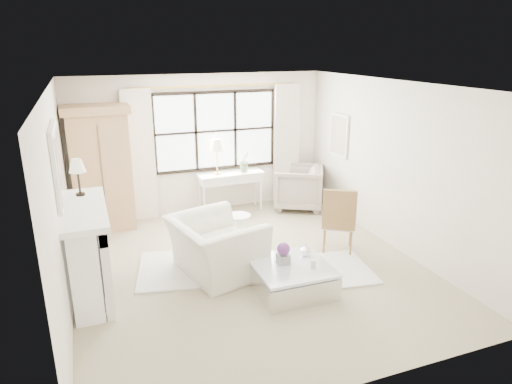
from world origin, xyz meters
TOP-DOWN VIEW (x-y plane):
  - floor at (0.00, 0.00)m, footprint 5.50×5.50m
  - ceiling at (0.00, 0.00)m, footprint 5.50×5.50m
  - wall_back at (0.00, 2.75)m, footprint 5.00×0.00m
  - wall_front at (0.00, -2.75)m, footprint 5.00×0.00m
  - wall_left at (-2.50, 0.00)m, footprint 0.00×5.50m
  - wall_right at (2.50, 0.00)m, footprint 0.00×5.50m
  - window_pane at (0.30, 2.73)m, footprint 2.40×0.02m
  - window_frame at (0.30, 2.72)m, footprint 2.50×0.04m
  - curtain_rod at (0.30, 2.67)m, footprint 3.30×0.04m
  - curtain_left at (-1.20, 2.65)m, footprint 0.55×0.10m
  - curtain_right at (1.80, 2.65)m, footprint 0.55×0.10m
  - fireplace at (-2.27, 0.00)m, footprint 0.58×1.66m
  - mirror_frame at (-2.47, 0.00)m, footprint 0.05×1.15m
  - mirror_glass at (-2.44, 0.00)m, footprint 0.02×1.00m
  - art_frame at (2.47, 1.70)m, footprint 0.04×0.62m
  - art_canvas at (2.45, 1.70)m, footprint 0.01×0.52m
  - mantel_lamp at (-2.26, 0.50)m, footprint 0.22×0.22m
  - armoire at (-1.91, 2.41)m, footprint 1.14×0.72m
  - console_table at (0.50, 2.45)m, footprint 1.32×0.50m
  - console_lamp at (0.24, 2.47)m, footprint 0.28×0.28m
  - orchid_plant at (0.80, 2.45)m, footprint 0.30×0.29m
  - side_table at (0.14, 0.90)m, footprint 0.40×0.40m
  - rug_left at (-0.72, 0.23)m, footprint 2.01×1.60m
  - rug_right at (0.94, -0.52)m, footprint 1.63×1.31m
  - club_armchair at (-0.51, 0.01)m, footprint 1.39×1.51m
  - wingback_chair at (1.86, 2.15)m, footprint 1.30×1.29m
  - french_chair at (1.54, 0.04)m, footprint 0.66×0.66m
  - coffee_table at (0.31, -0.83)m, footprint 1.02×1.02m
  - planter_box at (0.22, -0.74)m, footprint 0.19×0.19m
  - planter_flowers at (0.22, -0.74)m, footprint 0.17×0.17m
  - pillar_candle at (0.54, -1.02)m, footprint 0.08×0.08m
  - coffee_vase at (0.62, -0.63)m, footprint 0.16×0.16m

SIDE VIEW (x-z plane):
  - floor at x=0.00m, z-range 0.00..0.00m
  - rug_right at x=0.94m, z-range 0.00..0.03m
  - rug_left at x=-0.72m, z-range 0.00..0.03m
  - coffee_table at x=0.31m, z-range -0.01..0.37m
  - french_chair at x=1.54m, z-range -0.23..0.85m
  - side_table at x=0.14m, z-range 0.08..0.58m
  - console_table at x=0.50m, z-range 0.00..0.80m
  - club_armchair at x=-0.51m, z-range 0.00..0.84m
  - wingback_chair at x=1.86m, z-range 0.00..0.88m
  - pillar_candle at x=0.54m, z-range 0.38..0.50m
  - planter_box at x=0.22m, z-range 0.38..0.50m
  - coffee_vase at x=0.62m, z-range 0.38..0.54m
  - planter_flowers at x=0.22m, z-range 0.50..0.68m
  - fireplace at x=-2.27m, z-range 0.02..1.28m
  - orchid_plant at x=0.80m, z-range 0.80..1.23m
  - armoire at x=-1.91m, z-range 0.02..2.26m
  - curtain_left at x=-1.20m, z-range 0.00..2.47m
  - curtain_right at x=1.80m, z-range 0.00..2.47m
  - wall_left at x=-2.50m, z-range -1.40..4.10m
  - wall_right at x=2.50m, z-range -1.40..4.10m
  - wall_back at x=0.00m, z-range -1.15..3.85m
  - wall_front at x=0.00m, z-range -1.15..3.85m
  - console_lamp at x=0.24m, z-range 1.01..1.70m
  - art_frame at x=2.47m, z-range 1.14..1.96m
  - art_canvas at x=2.45m, z-range 1.19..1.91m
  - window_pane at x=0.30m, z-range 0.85..2.35m
  - window_frame at x=0.30m, z-range 0.85..2.35m
  - mantel_lamp at x=-2.26m, z-range 1.40..1.91m
  - mirror_frame at x=-2.47m, z-range 1.37..2.31m
  - mirror_glass at x=-2.44m, z-range 1.44..2.24m
  - curtain_rod at x=0.30m, z-range 2.45..2.49m
  - ceiling at x=0.00m, z-range 2.70..2.70m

